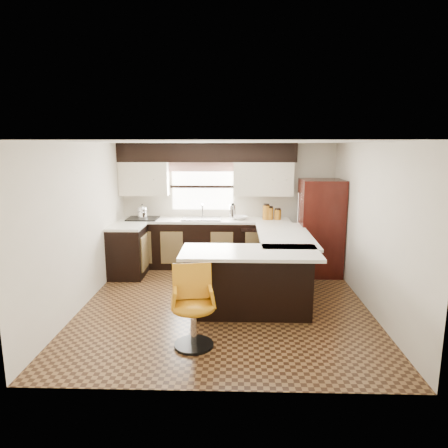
{
  "coord_description": "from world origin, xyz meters",
  "views": [
    {
      "loc": [
        0.16,
        -5.69,
        2.35
      ],
      "look_at": [
        -0.03,
        0.45,
        1.14
      ],
      "focal_mm": 32.0,
      "sensor_mm": 36.0,
      "label": 1
    }
  ],
  "objects_px": {
    "peninsula_return": "(251,283)",
    "refrigerator": "(320,228)",
    "peninsula_long": "(281,263)",
    "bar_chair": "(193,308)"
  },
  "relations": [
    {
      "from": "peninsula_return",
      "to": "refrigerator",
      "type": "relative_size",
      "value": 0.94
    },
    {
      "from": "peninsula_long",
      "to": "bar_chair",
      "type": "bearing_deg",
      "value": -122.39
    },
    {
      "from": "peninsula_long",
      "to": "peninsula_return",
      "type": "height_order",
      "value": "same"
    },
    {
      "from": "refrigerator",
      "to": "bar_chair",
      "type": "relative_size",
      "value": 1.82
    },
    {
      "from": "peninsula_long",
      "to": "refrigerator",
      "type": "relative_size",
      "value": 1.11
    },
    {
      "from": "refrigerator",
      "to": "bar_chair",
      "type": "bearing_deg",
      "value": -125.89
    },
    {
      "from": "peninsula_return",
      "to": "bar_chair",
      "type": "bearing_deg",
      "value": -126.18
    },
    {
      "from": "peninsula_return",
      "to": "refrigerator",
      "type": "bearing_deg",
      "value": 54.26
    },
    {
      "from": "peninsula_long",
      "to": "peninsula_return",
      "type": "distance_m",
      "value": 1.11
    },
    {
      "from": "peninsula_long",
      "to": "refrigerator",
      "type": "distance_m",
      "value": 1.26
    }
  ]
}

